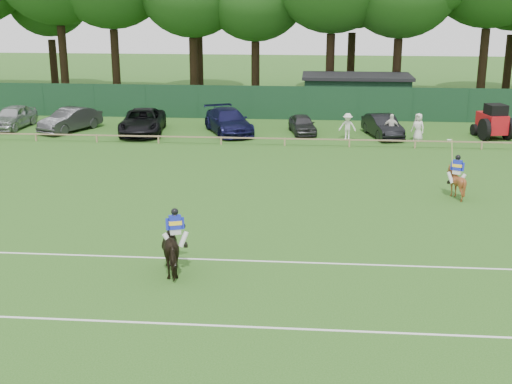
# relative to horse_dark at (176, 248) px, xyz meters

# --- Properties ---
(ground) EXTENTS (160.00, 160.00, 0.00)m
(ground) POSITION_rel_horse_dark_xyz_m (1.79, 2.20, -0.88)
(ground) COLOR #1E4C14
(ground) RESTS_ON ground
(horse_dark) EXTENTS (1.57, 2.29, 1.77)m
(horse_dark) POSITION_rel_horse_dark_xyz_m (0.00, 0.00, 0.00)
(horse_dark) COLOR black
(horse_dark) RESTS_ON ground
(horse_chestnut) EXTENTS (1.60, 1.68, 1.45)m
(horse_chestnut) POSITION_rel_horse_dark_xyz_m (11.25, 9.84, -0.16)
(horse_chestnut) COLOR brown
(horse_chestnut) RESTS_ON ground
(sedan_silver) EXTENTS (2.15, 4.77, 1.59)m
(sedan_silver) POSITION_rel_horse_dark_xyz_m (-16.46, 24.23, -0.09)
(sedan_silver) COLOR #A5A8AA
(sedan_silver) RESTS_ON ground
(sedan_grey) EXTENTS (3.51, 5.03, 1.57)m
(sedan_grey) POSITION_rel_horse_dark_xyz_m (-12.11, 23.58, -0.10)
(sedan_grey) COLOR #2F2F31
(sedan_grey) RESTS_ON ground
(suv_black) EXTENTS (3.40, 6.15, 1.63)m
(suv_black) POSITION_rel_horse_dark_xyz_m (-6.95, 23.16, -0.07)
(suv_black) COLOR black
(suv_black) RESTS_ON ground
(sedan_navy) EXTENTS (4.36, 6.08, 1.64)m
(sedan_navy) POSITION_rel_horse_dark_xyz_m (-1.18, 23.75, -0.07)
(sedan_navy) COLOR #13133C
(sedan_navy) RESTS_ON ground
(hatch_grey) EXTENTS (2.24, 3.93, 1.26)m
(hatch_grey) POSITION_rel_horse_dark_xyz_m (3.80, 24.15, -0.25)
(hatch_grey) COLOR #2E2E31
(hatch_grey) RESTS_ON ground
(estate_black) EXTENTS (2.63, 4.67, 1.46)m
(estate_black) POSITION_rel_horse_dark_xyz_m (9.10, 23.46, -0.16)
(estate_black) COLOR black
(estate_black) RESTS_ON ground
(spectator_left) EXTENTS (1.17, 0.76, 1.71)m
(spectator_left) POSITION_rel_horse_dark_xyz_m (6.75, 22.41, -0.03)
(spectator_left) COLOR silver
(spectator_left) RESTS_ON ground
(spectator_mid) EXTENTS (1.07, 0.57, 1.74)m
(spectator_mid) POSITION_rel_horse_dark_xyz_m (9.52, 22.25, -0.01)
(spectator_mid) COLOR white
(spectator_mid) RESTS_ON ground
(spectator_right) EXTENTS (1.04, 0.99, 1.80)m
(spectator_right) POSITION_rel_horse_dark_xyz_m (11.23, 22.30, 0.01)
(spectator_right) COLOR silver
(spectator_right) RESTS_ON ground
(rider_dark) EXTENTS (0.92, 0.53, 1.41)m
(rider_dark) POSITION_rel_horse_dark_xyz_m (0.00, -0.01, 0.78)
(rider_dark) COLOR silver
(rider_dark) RESTS_ON ground
(rider_chestnut) EXTENTS (0.90, 0.78, 2.05)m
(rider_chestnut) POSITION_rel_horse_dark_xyz_m (11.25, 9.83, 0.52)
(rider_chestnut) COLOR silver
(rider_chestnut) RESTS_ON ground
(pitch_lines) EXTENTS (60.00, 5.10, 0.01)m
(pitch_lines) POSITION_rel_horse_dark_xyz_m (1.79, -1.30, -0.88)
(pitch_lines) COLOR silver
(pitch_lines) RESTS_ON ground
(pitch_rail) EXTENTS (62.10, 0.10, 0.50)m
(pitch_rail) POSITION_rel_horse_dark_xyz_m (1.79, 20.20, -0.44)
(pitch_rail) COLOR #997F5B
(pitch_rail) RESTS_ON ground
(perimeter_fence) EXTENTS (92.08, 0.08, 2.50)m
(perimeter_fence) POSITION_rel_horse_dark_xyz_m (1.79, 29.20, 0.37)
(perimeter_fence) COLOR #14351E
(perimeter_fence) RESTS_ON ground
(utility_shed) EXTENTS (8.40, 4.40, 3.04)m
(utility_shed) POSITION_rel_horse_dark_xyz_m (7.79, 32.20, 0.65)
(utility_shed) COLOR #14331E
(utility_shed) RESTS_ON ground
(tree_row) EXTENTS (96.00, 12.00, 21.00)m
(tree_row) POSITION_rel_horse_dark_xyz_m (3.79, 37.20, -0.88)
(tree_row) COLOR #26561C
(tree_row) RESTS_ON ground
(tractor) EXTENTS (2.35, 3.03, 2.28)m
(tractor) POSITION_rel_horse_dark_xyz_m (16.19, 23.56, 0.19)
(tractor) COLOR #B51018
(tractor) RESTS_ON ground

